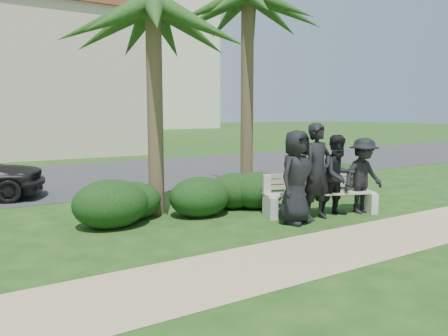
{
  "coord_description": "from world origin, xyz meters",
  "views": [
    {
      "loc": [
        -5.43,
        -6.39,
        2.06
      ],
      "look_at": [
        -0.77,
        1.0,
        0.96
      ],
      "focal_mm": 35.0,
      "sensor_mm": 36.0,
      "label": 1
    }
  ],
  "objects": [
    {
      "name": "man_b",
      "position": [
        0.58,
        -0.27,
        0.94
      ],
      "size": [
        0.72,
        0.5,
        1.88
      ],
      "primitive_type": "imported",
      "rotation": [
        0.0,
        0.0,
        0.08
      ],
      "color": "black",
      "rests_on": "ground"
    },
    {
      "name": "hedge_a",
      "position": [
        -3.02,
        1.3,
        0.45
      ],
      "size": [
        1.38,
        1.14,
        0.9
      ],
      "primitive_type": "ellipsoid",
      "color": "black",
      "rests_on": "ground"
    },
    {
      "name": "hedge_c",
      "position": [
        -1.23,
        1.19,
        0.41
      ],
      "size": [
        1.26,
        1.04,
        0.82
      ],
      "primitive_type": "ellipsoid",
      "color": "black",
      "rests_on": "ground"
    },
    {
      "name": "hedge_e",
      "position": [
        2.21,
        1.52,
        0.35
      ],
      "size": [
        1.07,
        0.89,
        0.7
      ],
      "primitive_type": "ellipsoid",
      "color": "black",
      "rests_on": "ground"
    },
    {
      "name": "footpath",
      "position": [
        0.0,
        -1.8,
        0.0
      ],
      "size": [
        30.0,
        1.6,
        0.01
      ],
      "primitive_type": "cube",
      "color": "tan",
      "rests_on": "ground"
    },
    {
      "name": "hedge_extra",
      "position": [
        0.22,
        1.19,
        0.41
      ],
      "size": [
        1.26,
        1.04,
        0.82
      ],
      "primitive_type": "ellipsoid",
      "color": "black",
      "rests_on": "ground"
    },
    {
      "name": "ground",
      "position": [
        0.0,
        0.0,
        0.0
      ],
      "size": [
        160.0,
        160.0,
        0.0
      ],
      "primitive_type": "plane",
      "color": "#183D11",
      "rests_on": "ground"
    },
    {
      "name": "palm_left",
      "position": [
        -1.88,
        1.83,
        4.08
      ],
      "size": [
        3.0,
        3.0,
        5.03
      ],
      "color": "brown",
      "rests_on": "ground"
    },
    {
      "name": "asphalt_street",
      "position": [
        0.0,
        8.0,
        0.0
      ],
      "size": [
        160.0,
        8.0,
        0.01
      ],
      "primitive_type": "cube",
      "color": "#2D2D30",
      "rests_on": "ground"
    },
    {
      "name": "hedge_b",
      "position": [
        -2.47,
        1.67,
        0.38
      ],
      "size": [
        1.15,
        0.95,
        0.75
      ],
      "primitive_type": "ellipsoid",
      "color": "black",
      "rests_on": "ground"
    },
    {
      "name": "hotel_tower",
      "position": [
        14.0,
        55.0,
        13.41
      ],
      "size": [
        26.0,
        18.0,
        37.3
      ],
      "color": "#F5E9CD",
      "rests_on": "ground"
    },
    {
      "name": "hedge_d",
      "position": [
        -0.21,
        1.47,
        0.4
      ],
      "size": [
        1.21,
        1.0,
        0.79
      ],
      "primitive_type": "ellipsoid",
      "color": "black",
      "rests_on": "ground"
    },
    {
      "name": "hedge_f",
      "position": [
        3.15,
        1.45,
        0.4
      ],
      "size": [
        1.23,
        1.01,
        0.8
      ],
      "primitive_type": "ellipsoid",
      "color": "black",
      "rests_on": "ground"
    },
    {
      "name": "stucco_bldg_right",
      "position": [
        -1.0,
        18.0,
        3.66
      ],
      "size": [
        8.4,
        8.4,
        7.3
      ],
      "color": "beige",
      "rests_on": "ground"
    },
    {
      "name": "man_c",
      "position": [
        1.14,
        -0.28,
        0.82
      ],
      "size": [
        0.86,
        0.71,
        1.64
      ],
      "primitive_type": "imported",
      "rotation": [
        0.0,
        0.0,
        -0.12
      ],
      "color": "black",
      "rests_on": "ground"
    },
    {
      "name": "man_a",
      "position": [
        0.0,
        -0.3,
        0.88
      ],
      "size": [
        0.97,
        0.76,
        1.76
      ],
      "primitive_type": "imported",
      "rotation": [
        0.0,
        0.0,
        0.26
      ],
      "color": "black",
      "rests_on": "ground"
    },
    {
      "name": "man_d",
      "position": [
        1.77,
        -0.38,
        0.78
      ],
      "size": [
        1.04,
        0.64,
        1.56
      ],
      "primitive_type": "imported",
      "rotation": [
        0.0,
        0.0,
        -0.06
      ],
      "color": "black",
      "rests_on": "ground"
    },
    {
      "name": "park_bench",
      "position": [
        0.91,
        -0.0,
        0.37
      ],
      "size": [
        2.49,
        1.28,
        0.81
      ],
      "rotation": [
        0.0,
        0.0,
        -0.34
      ],
      "color": "#A29988",
      "rests_on": "ground"
    }
  ]
}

